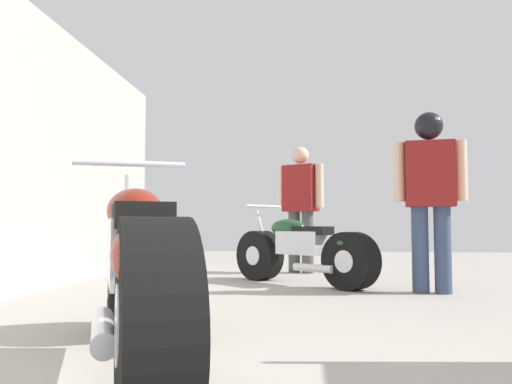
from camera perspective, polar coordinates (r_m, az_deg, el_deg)
ground_plane at (r=4.03m, az=6.75°, el=-12.77°), size 16.76×16.76×0.00m
motorcycle_maroon_cruiser at (r=2.37m, az=-13.09°, el=-8.78°), size 1.07×2.09×1.02m
motorcycle_black_naked at (r=5.52m, az=5.33°, el=-6.61°), size 1.55×1.40×0.87m
mechanic_in_blue at (r=6.90m, az=5.00°, el=-1.02°), size 0.64×0.43×1.69m
mechanic_with_helmet at (r=5.12m, az=18.81°, el=0.86°), size 0.68×0.31×1.71m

